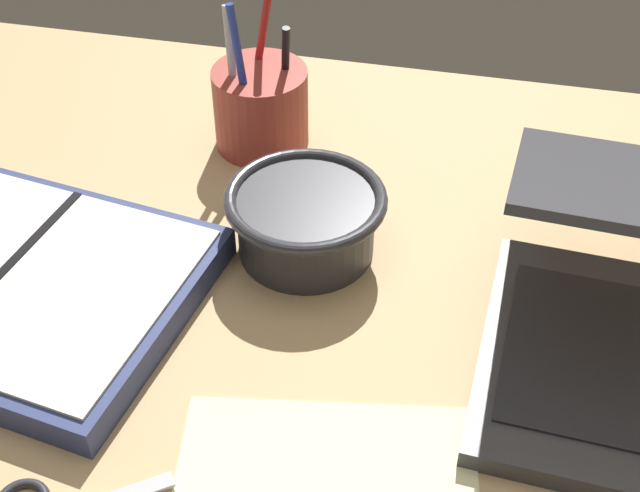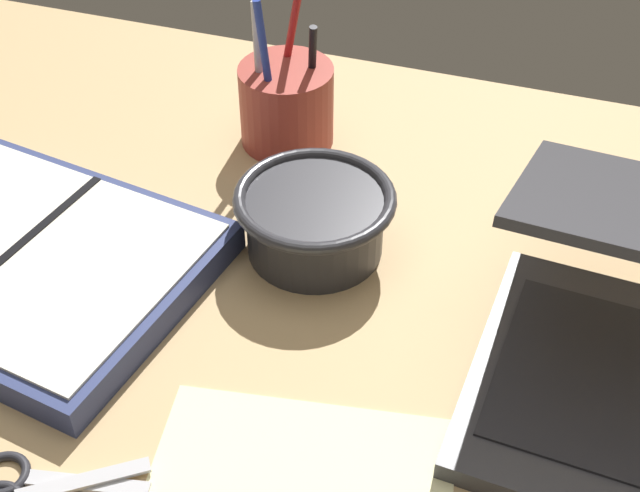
# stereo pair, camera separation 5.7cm
# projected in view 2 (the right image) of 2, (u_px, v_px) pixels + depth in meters

# --- Properties ---
(desk_top) EXTENTS (1.40, 1.00, 0.02)m
(desk_top) POSITION_uv_depth(u_px,v_px,m) (261.00, 382.00, 0.72)
(desk_top) COLOR tan
(desk_top) RESTS_ON ground
(bowl) EXTENTS (0.15, 0.15, 0.06)m
(bowl) POSITION_uv_depth(u_px,v_px,m) (315.00, 218.00, 0.80)
(bowl) COLOR #2D2D33
(bowl) RESTS_ON desk_top
(pen_cup) EXTENTS (0.10, 0.10, 0.17)m
(pen_cup) POSITION_uv_depth(u_px,v_px,m) (286.00, 104.00, 0.92)
(pen_cup) COLOR #9E382D
(pen_cup) RESTS_ON desk_top
(planner) EXTENTS (0.35, 0.29, 0.03)m
(planner) POSITION_uv_depth(u_px,v_px,m) (22.00, 260.00, 0.79)
(planner) COLOR navy
(planner) RESTS_ON desk_top
(scissors) EXTENTS (0.13, 0.09, 0.01)m
(scissors) POSITION_uv_depth(u_px,v_px,m) (20.00, 488.00, 0.63)
(scissors) COLOR #B7B7BC
(scissors) RESTS_ON desk_top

